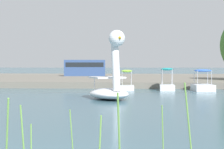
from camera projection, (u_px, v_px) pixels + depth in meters
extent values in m
cube|color=#6B665B|center=(124.00, 79.00, 44.80)|extent=(132.73, 27.95, 0.49)
ellipsoid|color=white|center=(109.00, 94.00, 21.69)|extent=(3.11, 3.77, 0.60)
cylinder|color=white|center=(116.00, 65.00, 20.67)|extent=(0.67, 0.82, 2.75)
sphere|color=white|center=(117.00, 38.00, 20.48)|extent=(1.11, 1.11, 0.84)
cone|color=yellow|center=(119.00, 38.00, 20.17)|extent=(0.63, 0.64, 0.46)
cube|color=white|center=(107.00, 77.00, 21.91)|extent=(2.13, 2.14, 0.08)
cylinder|color=silver|center=(94.00, 83.00, 21.67)|extent=(0.04, 0.04, 0.57)
cylinder|color=silver|center=(119.00, 82.00, 22.17)|extent=(0.04, 0.04, 0.57)
cube|color=white|center=(127.00, 88.00, 29.24)|extent=(1.13, 2.01, 0.33)
ellipsoid|color=#8CCC38|center=(127.00, 71.00, 29.21)|extent=(0.88, 1.18, 0.20)
cylinder|color=#B7B7BF|center=(122.00, 78.00, 29.69)|extent=(0.04, 0.04, 1.05)
cylinder|color=#B7B7BF|center=(131.00, 78.00, 29.67)|extent=(0.04, 0.04, 1.05)
cylinder|color=#B7B7BF|center=(122.00, 79.00, 28.78)|extent=(0.04, 0.04, 1.05)
cylinder|color=#B7B7BF|center=(131.00, 79.00, 28.75)|extent=(0.04, 0.04, 1.05)
cube|color=white|center=(167.00, 88.00, 28.92)|extent=(1.04, 1.90, 0.40)
ellipsoid|color=teal|center=(167.00, 69.00, 28.89)|extent=(0.91, 1.13, 0.20)
cylinder|color=#B7B7BF|center=(162.00, 77.00, 29.38)|extent=(0.04, 0.04, 1.13)
cylinder|color=#B7B7BF|center=(172.00, 77.00, 29.32)|extent=(0.04, 0.04, 1.13)
cylinder|color=#B7B7BF|center=(162.00, 77.00, 28.49)|extent=(0.04, 0.04, 1.13)
cylinder|color=#B7B7BF|center=(173.00, 77.00, 28.42)|extent=(0.04, 0.04, 1.13)
cube|color=white|center=(203.00, 88.00, 28.46)|extent=(1.48, 2.38, 0.45)
ellipsoid|color=blue|center=(203.00, 71.00, 28.43)|extent=(1.31, 1.52, 0.20)
cylinder|color=#B7B7BF|center=(194.00, 77.00, 29.02)|extent=(0.04, 0.04, 0.98)
cylinder|color=#B7B7BF|center=(208.00, 77.00, 29.02)|extent=(0.04, 0.04, 0.98)
cylinder|color=#B7B7BF|center=(198.00, 78.00, 27.87)|extent=(0.04, 0.04, 0.98)
cylinder|color=#B7B7BF|center=(212.00, 78.00, 27.87)|extent=(0.04, 0.04, 0.98)
cube|color=navy|center=(84.00, 68.00, 47.67)|extent=(5.02, 2.56, 1.89)
cube|color=black|center=(84.00, 65.00, 47.66)|extent=(4.65, 2.53, 0.53)
cylinder|color=#669942|center=(100.00, 147.00, 6.66)|extent=(0.07, 0.07, 1.04)
cylinder|color=#669942|center=(163.00, 146.00, 6.22)|extent=(0.06, 0.03, 1.26)
cylinder|color=#669942|center=(7.00, 139.00, 6.52)|extent=(0.16, 0.22, 1.35)
cylinder|color=#669942|center=(23.00, 145.00, 6.25)|extent=(0.11, 0.06, 1.26)
cylinder|color=#669942|center=(119.00, 142.00, 5.90)|extent=(0.07, 0.24, 1.48)
cylinder|color=#669942|center=(189.00, 125.00, 7.30)|extent=(0.19, 0.04, 1.56)
cylinder|color=#669942|center=(72.00, 143.00, 6.81)|extent=(0.10, 0.04, 1.13)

